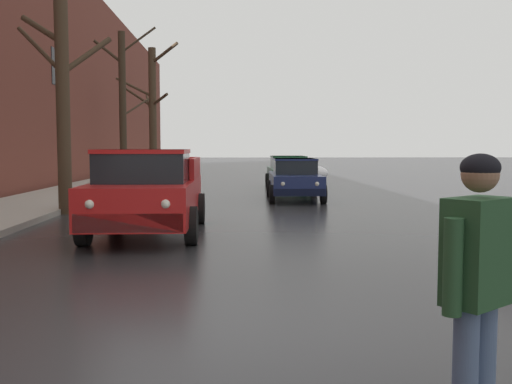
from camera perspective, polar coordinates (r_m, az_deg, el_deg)
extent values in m
plane|color=#2B2B2D|center=(5.39, -3.01, -15.07)|extent=(200.00, 200.00, 0.00)
cube|color=#A8A399|center=(23.94, -17.07, 0.08)|extent=(2.99, 80.00, 0.15)
cube|color=brown|center=(24.72, -21.94, 12.31)|extent=(0.60, 80.00, 10.66)
cube|color=black|center=(27.50, -19.19, 11.56)|extent=(0.08, 1.10, 1.60)
ellipsoid|color=white|center=(34.69, -9.18, 1.99)|extent=(2.14, 0.98, 0.75)
ellipsoid|color=white|center=(34.75, -10.16, 1.93)|extent=(0.82, 0.69, 0.69)
ellipsoid|color=white|center=(31.15, 5.51, 1.86)|extent=(1.75, 1.07, 0.85)
ellipsoid|color=white|center=(31.16, 5.01, 1.77)|extent=(0.90, 0.75, 0.75)
ellipsoid|color=white|center=(25.24, -11.86, 0.84)|extent=(2.59, 1.37, 0.55)
ellipsoid|color=white|center=(25.46, -13.49, 0.74)|extent=(0.54, 0.45, 0.45)
ellipsoid|color=white|center=(25.53, -12.29, 0.92)|extent=(0.70, 0.59, 0.59)
cylinder|color=#423323|center=(16.52, -18.52, 10.46)|extent=(0.36, 0.36, 7.21)
cylinder|color=#423323|center=(16.92, -16.34, 12.78)|extent=(1.24, 1.11, 1.18)
cylinder|color=#423323|center=(17.12, -20.32, 14.77)|extent=(1.30, 0.69, 0.88)
cylinder|color=#423323|center=(17.44, -20.50, 12.97)|extent=(1.66, 1.37, 1.50)
cylinder|color=#382B1E|center=(24.70, -12.98, 7.70)|extent=(0.29, 0.29, 6.53)
cylinder|color=#382B1E|center=(25.04, -11.49, 14.48)|extent=(1.42, 0.33, 1.12)
cylinder|color=#382B1E|center=(25.17, -14.36, 13.23)|extent=(1.24, 0.33, 1.01)
cylinder|color=#382B1E|center=(25.51, -11.72, 8.20)|extent=(0.90, 1.82, 0.91)
cylinder|color=#382B1E|center=(25.99, -13.16, 12.43)|extent=(0.59, 2.16, 1.08)
cylinder|color=#423323|center=(33.60, -10.13, 7.57)|extent=(0.43, 0.43, 7.39)
cylinder|color=#423323|center=(33.08, -9.46, 8.96)|extent=(1.09, 1.18, 0.67)
cylinder|color=#423323|center=(34.31, -11.72, 9.27)|extent=(2.12, 1.12, 1.44)
cylinder|color=#423323|center=(33.32, -9.00, 13.36)|extent=(1.69, 1.27, 1.07)
cylinder|color=#423323|center=(34.35, -10.43, 8.15)|extent=(0.66, 1.50, 1.58)
cylinder|color=#423323|center=(33.92, -11.89, 10.04)|extent=(2.11, 0.25, 1.15)
cube|color=red|center=(12.28, -10.52, -0.61)|extent=(1.95, 5.02, 0.76)
cube|color=black|center=(11.54, -11.04, 2.55)|extent=(1.70, 1.61, 0.64)
cube|color=red|center=(11.54, -11.06, 3.94)|extent=(1.74, 1.66, 0.08)
cube|color=red|center=(13.15, -6.01, 2.39)|extent=(0.11, 2.40, 0.44)
cube|color=red|center=(13.38, -13.84, 2.32)|extent=(0.11, 2.40, 0.44)
cube|color=red|center=(14.67, -9.23, 2.56)|extent=(1.82, 0.11, 0.44)
cube|color=#B7B7BC|center=(9.90, -12.45, -2.99)|extent=(1.83, 0.13, 0.32)
sphere|color=white|center=(9.73, -8.89, -1.17)|extent=(0.16, 0.16, 0.16)
sphere|color=white|center=(9.95, -16.07, -1.17)|extent=(0.16, 0.16, 0.16)
cylinder|color=black|center=(10.73, -6.39, -3.32)|extent=(0.22, 0.72, 0.72)
cylinder|color=black|center=(11.04, -16.63, -3.26)|extent=(0.22, 0.72, 0.72)
cylinder|color=black|center=(13.71, -5.56, -1.63)|extent=(0.22, 0.72, 0.72)
cylinder|color=black|center=(13.95, -13.64, -1.63)|extent=(0.22, 0.72, 0.72)
cube|color=navy|center=(19.95, 3.82, 0.95)|extent=(1.74, 4.33, 0.60)
cube|color=black|center=(20.14, 3.78, 2.58)|extent=(1.46, 2.27, 0.52)
cube|color=navy|center=(20.13, 3.78, 3.23)|extent=(1.49, 2.31, 0.06)
cube|color=black|center=(17.88, 4.34, -0.03)|extent=(1.59, 0.17, 0.22)
cube|color=black|center=(22.05, 3.40, 0.81)|extent=(1.59, 0.17, 0.22)
cylinder|color=black|center=(18.74, 6.66, -0.21)|extent=(0.20, 0.60, 0.60)
cylinder|color=black|center=(18.60, 1.58, -0.21)|extent=(0.20, 0.60, 0.60)
cylinder|color=black|center=(21.37, 5.76, 0.36)|extent=(0.20, 0.60, 0.60)
cylinder|color=black|center=(21.25, 1.31, 0.36)|extent=(0.20, 0.60, 0.60)
sphere|color=silver|center=(17.89, 6.03, 0.80)|extent=(0.14, 0.14, 0.14)
sphere|color=silver|center=(17.80, 2.66, 0.80)|extent=(0.14, 0.14, 0.14)
cube|color=#1E5633|center=(25.68, 3.21, 1.72)|extent=(1.71, 4.26, 0.60)
cube|color=black|center=(25.87, 3.17, 2.98)|extent=(1.46, 2.22, 0.52)
cube|color=#1E5633|center=(25.86, 3.18, 3.49)|extent=(1.50, 2.27, 0.06)
cube|color=black|center=(23.62, 3.65, 1.05)|extent=(1.65, 0.13, 0.22)
cube|color=black|center=(27.75, 2.83, 1.55)|extent=(1.65, 0.13, 0.22)
cylinder|color=black|center=(24.48, 5.49, 0.87)|extent=(0.18, 0.60, 0.60)
cylinder|color=black|center=(24.32, 1.46, 0.87)|extent=(0.18, 0.60, 0.60)
cylinder|color=black|center=(27.09, 4.78, 1.22)|extent=(0.18, 0.60, 0.60)
cylinder|color=black|center=(26.95, 1.13, 1.22)|extent=(0.18, 0.60, 0.60)
sphere|color=silver|center=(23.64, 4.98, 1.68)|extent=(0.14, 0.14, 0.14)
sphere|color=silver|center=(23.53, 2.34, 1.68)|extent=(0.14, 0.14, 0.14)
cylinder|color=slate|center=(3.81, 19.89, -16.87)|extent=(0.21, 0.21, 0.86)
cylinder|color=slate|center=(3.97, 21.44, -16.01)|extent=(0.21, 0.21, 0.86)
cube|color=#234728|center=(3.70, 21.00, -5.48)|extent=(0.49, 0.46, 0.64)
cylinder|color=#234728|center=(3.49, 18.81, -7.01)|extent=(0.15, 0.15, 0.56)
cylinder|color=#234728|center=(3.93, 22.89, -5.85)|extent=(0.15, 0.15, 0.56)
sphere|color=#8E664C|center=(3.65, 21.20, 1.66)|extent=(0.22, 0.22, 0.22)
ellipsoid|color=black|center=(3.65, 21.22, 2.27)|extent=(0.23, 0.23, 0.17)
cylinder|color=beige|center=(3.92, 19.90, -4.60)|extent=(0.11, 0.11, 0.11)
cylinder|color=silver|center=(3.91, 19.93, -3.69)|extent=(0.12, 0.12, 0.02)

